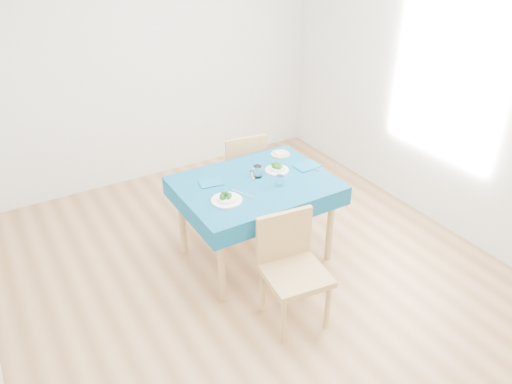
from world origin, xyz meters
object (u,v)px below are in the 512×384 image
chair_near (296,261)px  side_plate (280,154)px  table (255,220)px  chair_far (240,160)px  bowl_far (277,167)px  bowl_near (227,197)px

chair_near → side_plate: size_ratio=6.14×
table → chair_near: bearing=-100.7°
table → chair_far: bearing=69.0°
bowl_far → table: bearing=-163.1°
side_plate → bowl_far: bearing=-128.6°
table → bowl_far: size_ratio=6.13×
bowl_far → side_plate: (0.20, 0.25, -0.03)m
bowl_far → side_plate: size_ratio=1.15×
table → side_plate: bearing=35.4°
bowl_near → side_plate: 0.95m
table → bowl_far: bearing=16.9°
side_plate → bowl_near: bearing=-149.7°
table → bowl_far: 0.50m
bowl_far → side_plate: 0.33m
table → bowl_near: size_ratio=5.17×
chair_near → bowl_near: chair_near is taller
chair_near → bowl_near: 0.76m
chair_near → chair_far: bearing=81.3°
chair_far → bowl_near: chair_far is taller
bowl_near → side_plate: size_ratio=1.36×
bowl_far → side_plate: bowl_far is taller
chair_far → table: bearing=78.3°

